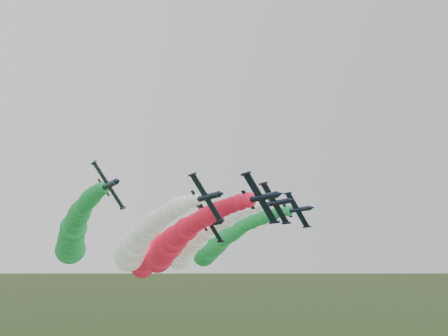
{
  "coord_description": "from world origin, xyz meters",
  "views": [
    {
      "loc": [
        -42.96,
        -58.13,
        36.35
      ],
      "look_at": [
        -2.34,
        10.36,
        52.66
      ],
      "focal_mm": 35.0,
      "sensor_mm": 36.0,
      "label": 1
    }
  ],
  "objects": [
    {
      "name": "jet_inner_right",
      "position": [
        9.76,
        47.63,
        39.91
      ],
      "size": [
        12.47,
        63.03,
        17.15
      ],
      "rotation": [
        0.0,
        0.94,
        0.0
      ],
      "color": "black",
      "rests_on": "ground"
    },
    {
      "name": "jet_lead",
      "position": [
        -1.46,
        35.31,
        39.22
      ],
      "size": [
        11.88,
        62.44,
        16.56
      ],
      "rotation": [
        0.0,
        0.94,
        0.0
      ],
      "color": "black",
      "rests_on": "ground"
    },
    {
      "name": "jet_trail",
      "position": [
        3.73,
        60.85,
        37.03
      ],
      "size": [
        12.19,
        62.75,
        16.87
      ],
      "rotation": [
        0.0,
        0.94,
        0.0
      ],
      "color": "black",
      "rests_on": "ground"
    },
    {
      "name": "jet_outer_right",
      "position": [
        22.75,
        56.3,
        40.31
      ],
      "size": [
        12.16,
        62.72,
        16.84
      ],
      "rotation": [
        0.0,
        0.94,
        0.0
      ],
      "color": "black",
      "rests_on": "ground"
    },
    {
      "name": "jet_outer_left",
      "position": [
        -19.91,
        52.37,
        41.78
      ],
      "size": [
        12.47,
        63.03,
        17.15
      ],
      "rotation": [
        0.0,
        0.94,
        0.0
      ],
      "color": "black",
      "rests_on": "ground"
    },
    {
      "name": "jet_inner_left",
      "position": [
        -6.32,
        43.96,
        39.74
      ],
      "size": [
        12.34,
        62.9,
        17.02
      ],
      "rotation": [
        0.0,
        0.94,
        0.0
      ],
      "color": "black",
      "rests_on": "ground"
    }
  ]
}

